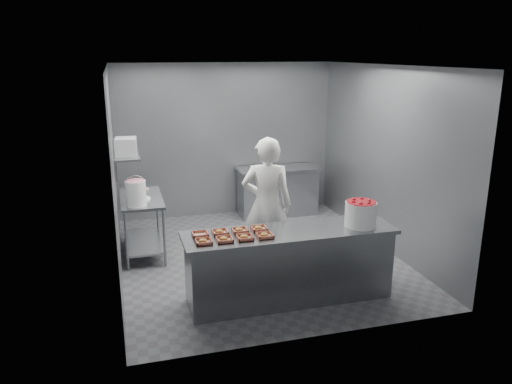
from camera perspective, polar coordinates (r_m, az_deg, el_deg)
floor at (r=7.57m, az=0.37°, el=-7.45°), size 4.50×4.50×0.00m
ceiling at (r=6.96m, az=0.41°, el=14.26°), size 4.50×4.50×0.00m
wall_back at (r=9.28m, az=-3.46°, el=5.91°), size 4.00×0.04×2.80m
wall_left at (r=6.87m, az=-15.87°, el=1.84°), size 0.04×4.50×2.80m
wall_right at (r=7.91m, az=14.49°, el=3.72°), size 0.04×4.50×2.80m
service_counter at (r=6.21m, az=3.84°, el=-8.32°), size 2.60×0.70×0.90m
prep_table at (r=7.67m, az=-12.83°, el=-2.80°), size 0.60×1.20×0.90m
back_counter at (r=9.38m, az=2.47°, el=0.11°), size 1.50×0.60×0.90m
wall_shelf at (r=7.43m, az=-14.59°, el=4.13°), size 0.35×0.90×0.03m
tray_0 at (r=5.67m, az=-6.03°, el=-5.63°), size 0.19×0.18×0.06m
tray_1 at (r=5.71m, az=-3.65°, el=-5.42°), size 0.19×0.18×0.06m
tray_2 at (r=5.76m, az=-1.30°, el=-5.19°), size 0.19×0.18×0.06m
tray_3 at (r=5.82m, az=0.99°, el=-4.97°), size 0.19×0.18×0.06m
tray_4 at (r=5.90m, az=-6.41°, el=-4.82°), size 0.19×0.18×0.04m
tray_5 at (r=5.93m, az=-4.15°, el=-4.59°), size 0.19×0.18×0.06m
tray_6 at (r=5.98m, az=-1.89°, el=-4.39°), size 0.19×0.18×0.06m
tray_7 at (r=6.04m, az=0.33°, el=-4.18°), size 0.19×0.18×0.06m
worker at (r=6.87m, az=1.25°, el=-1.48°), size 0.80×0.64×1.89m
strawberry_tub at (r=6.26m, az=11.87°, el=-2.37°), size 0.39×0.39×0.32m
glaze_bucket at (r=7.14m, az=-13.58°, el=-0.05°), size 0.30×0.28×0.44m
bucket_lid at (r=7.46m, az=-13.06°, el=-0.78°), size 0.32×0.32×0.02m
rag at (r=8.01m, az=-12.68°, el=0.36°), size 0.16×0.14×0.02m
appliance at (r=7.30m, az=-14.65°, el=5.04°), size 0.32×0.35×0.25m
paper_stack at (r=9.16m, az=0.32°, el=2.78°), size 0.35×0.29×0.05m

